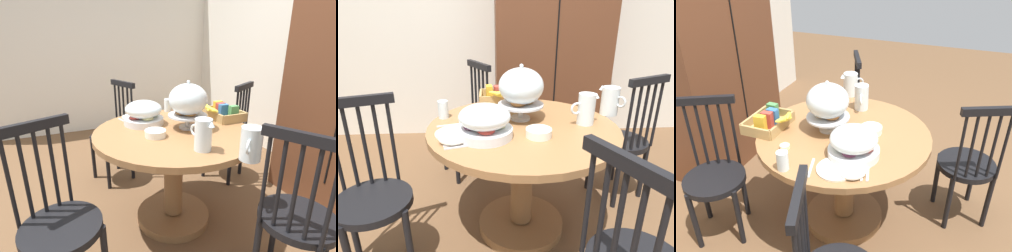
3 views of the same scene
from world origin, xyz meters
TOP-DOWN VIEW (x-y plane):
  - ground_plane at (0.00, 0.00)m, footprint 10.00×10.00m
  - wall_left at (-2.43, 0.36)m, footprint 0.06×4.32m
  - dining_table at (0.05, 0.12)m, footprint 1.12×1.12m
  - windsor_chair_near_window at (0.84, 0.45)m, footprint 0.44×0.44m
  - windsor_chair_by_cabinet at (-0.34, 0.88)m, footprint 0.45×0.45m
  - windsor_chair_facing_door at (-0.76, -0.15)m, footprint 0.43×0.43m
  - windsor_chair_far_side at (0.39, -0.67)m, footprint 0.44×0.44m
  - pastry_stand_with_dome at (0.05, 0.23)m, footprint 0.28×0.28m
  - fruit_platter_covered at (-0.17, -0.03)m, footprint 0.30×0.30m
  - orange_juice_pitcher at (0.64, 0.29)m, footprint 0.14×0.17m
  - milk_pitcher at (0.43, 0.13)m, footprint 0.18×0.10m
  - cereal_basket at (-0.05, 0.60)m, footprint 0.32×0.30m
  - china_plate_large at (-0.33, 0.01)m, footprint 0.22×0.22m
  - china_plate_small at (-0.33, -0.08)m, footprint 0.15×0.15m
  - cereal_bowl at (0.12, -0.05)m, footprint 0.14×0.14m
  - drinking_glass at (-0.43, 0.28)m, footprint 0.06×0.06m
  - butter_dish at (-0.25, 0.38)m, footprint 0.06×0.06m
  - table_knife at (-0.29, -0.13)m, footprint 0.17×0.06m
  - dinner_fork at (-0.29, -0.15)m, footprint 0.17×0.06m
  - soup_spoon at (-0.37, 0.14)m, footprint 0.17×0.06m

SIDE VIEW (x-z plane):
  - ground_plane at x=0.00m, z-range 0.00..0.00m
  - windsor_chair_near_window at x=0.84m, z-range -0.03..0.94m
  - windsor_chair_by_cabinet at x=-0.34m, z-range -0.03..0.94m
  - windsor_chair_facing_door at x=-0.76m, z-range -0.03..0.94m
  - windsor_chair_far_side at x=0.39m, z-range -0.03..0.94m
  - dining_table at x=0.05m, z-range 0.14..0.88m
  - table_knife at x=-0.29m, z-range 0.74..0.75m
  - dinner_fork at x=-0.29m, z-range 0.74..0.75m
  - soup_spoon at x=-0.37m, z-range 0.74..0.75m
  - china_plate_large at x=-0.33m, z-range 0.74..0.75m
  - butter_dish at x=-0.25m, z-range 0.74..0.76m
  - china_plate_small at x=-0.33m, z-range 0.75..0.76m
  - cereal_bowl at x=0.12m, z-range 0.74..0.78m
  - cereal_basket at x=-0.05m, z-range 0.73..0.85m
  - drinking_glass at x=-0.43m, z-range 0.74..0.85m
  - orange_juice_pitcher at x=0.64m, z-range 0.73..0.91m
  - milk_pitcher at x=0.43m, z-range 0.73..0.92m
  - fruit_platter_covered at x=-0.17m, z-range 0.74..0.92m
  - pastry_stand_with_dome at x=0.05m, z-range 0.77..1.11m
  - wall_left at x=-2.43m, z-range 0.00..2.60m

